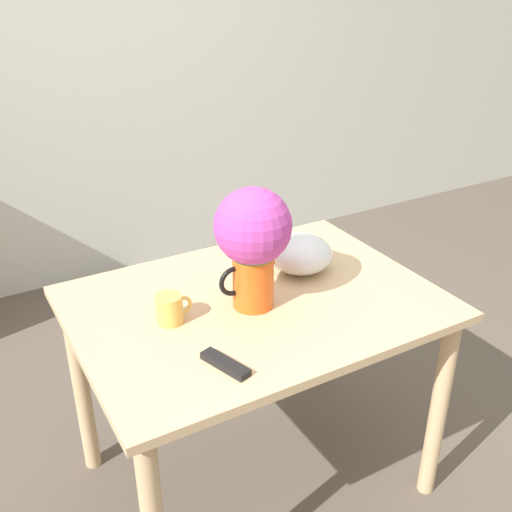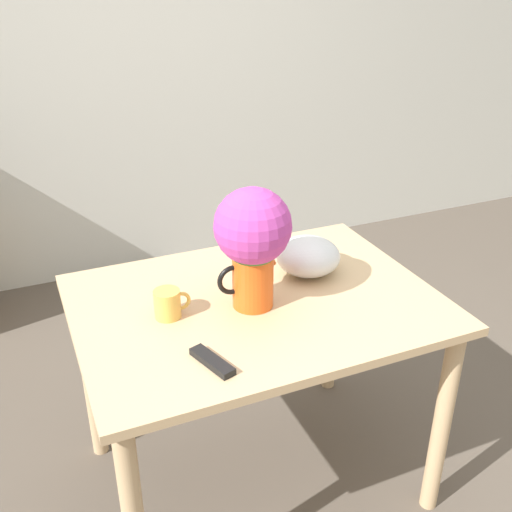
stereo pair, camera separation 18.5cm
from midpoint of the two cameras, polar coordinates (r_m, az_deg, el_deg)
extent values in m
plane|color=brown|center=(2.39, 6.01, -22.02)|extent=(12.00, 12.00, 0.00)
cube|color=silver|center=(3.57, -10.09, 18.35)|extent=(8.00, 0.05, 2.60)
cube|color=tan|center=(1.97, 2.71, -4.63)|extent=(1.17, 0.86, 0.03)
cylinder|color=tan|center=(2.21, 19.68, -14.92)|extent=(0.06, 0.06, 0.76)
cylinder|color=tan|center=(2.36, -13.37, -11.01)|extent=(0.06, 0.06, 0.76)
cylinder|color=tan|center=(2.67, 9.24, -5.69)|extent=(0.06, 0.06, 0.76)
cylinder|color=#E05619|center=(1.88, 2.51, -2.23)|extent=(0.13, 0.13, 0.19)
cone|color=#E05619|center=(1.87, 4.08, -0.09)|extent=(0.05, 0.05, 0.05)
torus|color=black|center=(1.85, 0.61, -2.37)|extent=(0.10, 0.02, 0.10)
sphere|color=#3D7033|center=(1.82, 2.60, 1.59)|extent=(0.18, 0.18, 0.18)
sphere|color=#B23D99|center=(1.80, 2.63, 2.80)|extent=(0.24, 0.24, 0.24)
cylinder|color=gold|center=(1.85, -5.63, -4.64)|extent=(0.08, 0.08, 0.09)
torus|color=gold|center=(1.86, -4.36, -4.38)|extent=(0.06, 0.01, 0.06)
ellipsoid|color=silver|center=(2.11, 7.48, -0.06)|extent=(0.23, 0.23, 0.13)
cube|color=black|center=(1.66, -0.98, -10.11)|extent=(0.09, 0.16, 0.02)
camera|label=1|loc=(0.09, -87.14, 1.43)|focal=42.00mm
camera|label=2|loc=(0.09, 92.86, -1.43)|focal=42.00mm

